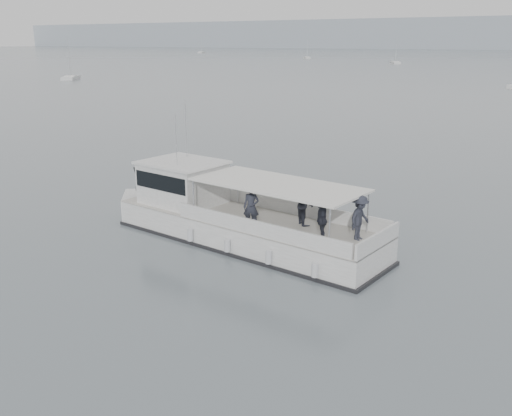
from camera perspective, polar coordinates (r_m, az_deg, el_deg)
The scene contains 3 objects.
ground at distance 24.13m, azimuth 3.82°, elevation -3.44°, with size 1400.00×1400.00×0.00m, color slate.
tour_boat at distance 24.48m, azimuth -3.21°, elevation -0.78°, with size 13.94×4.60×5.80m.
moored_fleet at distance 219.22m, azimuth 16.86°, elevation 13.72°, with size 411.25×363.02×10.93m.
Camera 1 is at (10.83, -19.94, 8.19)m, focal length 40.00 mm.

